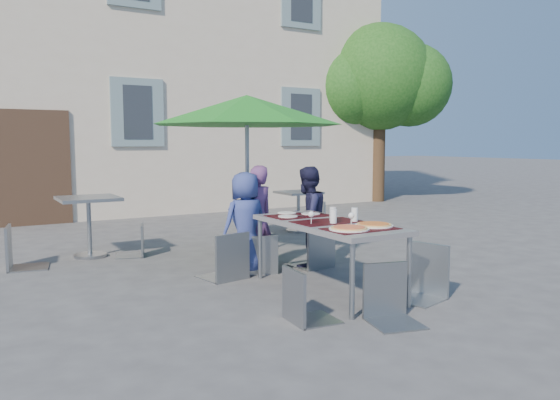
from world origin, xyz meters
TOP-DOWN VIEW (x-y plane):
  - ground at (0.00, 0.00)m, footprint 90.00×90.00m
  - building at (-0.00, 11.50)m, footprint 13.60×8.20m
  - tree at (6.55, 7.54)m, footprint 3.60×3.00m
  - dining_table at (0.08, 0.79)m, footprint 0.80×1.85m
  - pizza_near_left at (-0.06, 0.24)m, footprint 0.39×0.39m
  - pizza_near_right at (0.29, 0.29)m, footprint 0.38×0.38m
  - glassware at (0.14, 0.69)m, footprint 0.55×0.41m
  - place_settings at (0.07, 1.42)m, footprint 0.61×0.49m
  - child_0 at (-0.30, 1.95)m, footprint 0.63×0.44m
  - child_1 at (-0.09, 2.05)m, footprint 0.53×0.41m
  - child_2 at (0.57, 1.93)m, footprint 0.71×0.58m
  - chair_0 at (-0.62, 1.80)m, footprint 0.54×0.55m
  - chair_1 at (-0.13, 1.88)m, footprint 0.51×0.51m
  - chair_2 at (0.60, 1.77)m, footprint 0.48×0.48m
  - chair_3 at (-0.67, 0.08)m, footprint 0.44×0.44m
  - chair_4 at (0.79, 0.12)m, footprint 0.57×0.57m
  - chair_5 at (0.01, -0.27)m, footprint 0.52×0.52m
  - patio_umbrella at (0.15, 2.79)m, footprint 2.59×2.59m
  - cafe_table_0 at (-1.73, 3.90)m, footprint 0.78×0.78m
  - bg_chair_l_0 at (-2.65, 3.62)m, footprint 0.54×0.54m
  - bg_chair_r_0 at (-1.16, 3.64)m, footprint 0.47×0.47m
  - cafe_table_1 at (1.93, 4.29)m, footprint 0.67×0.67m
  - bg_chair_l_1 at (1.10, 4.41)m, footprint 0.47×0.47m
  - bg_chair_r_1 at (2.43, 4.50)m, footprint 0.47×0.47m

SIDE VIEW (x-z plane):
  - ground at x=0.00m, z-range 0.00..0.00m
  - cafe_table_1 at x=1.93m, z-range 0.12..0.84m
  - bg_chair_r_0 at x=-1.16m, z-range 0.07..0.91m
  - chair_1 at x=-0.13m, z-range 0.07..0.97m
  - bg_chair_l_1 at x=1.10m, z-range 0.08..0.99m
  - chair_3 at x=-0.67m, z-range 0.08..0.99m
  - bg_chair_r_1 at x=2.43m, z-range 0.08..1.03m
  - chair_5 at x=0.01m, z-range 0.08..1.05m
  - chair_2 at x=0.60m, z-range 0.08..1.06m
  - cafe_table_0 at x=-1.73m, z-range 0.19..1.03m
  - bg_chair_l_0 at x=-2.65m, z-range 0.09..1.14m
  - chair_4 at x=0.79m, z-range 0.09..1.14m
  - child_0 at x=-0.30m, z-range 0.00..1.24m
  - chair_0 at x=-0.62m, z-range 0.10..1.14m
  - child_2 at x=0.57m, z-range 0.00..1.28m
  - child_1 at x=-0.09m, z-range 0.00..1.30m
  - dining_table at x=0.08m, z-range 0.32..1.07m
  - place_settings at x=0.07m, z-range 0.76..0.77m
  - pizza_near_right at x=0.29m, z-range 0.75..0.78m
  - pizza_near_left at x=-0.06m, z-range 0.75..0.78m
  - glassware at x=0.14m, z-range 0.75..0.90m
  - patio_umbrella at x=0.15m, z-range 0.89..3.10m
  - tree at x=6.55m, z-range 0.90..5.60m
  - building at x=0.00m, z-range -0.70..10.40m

